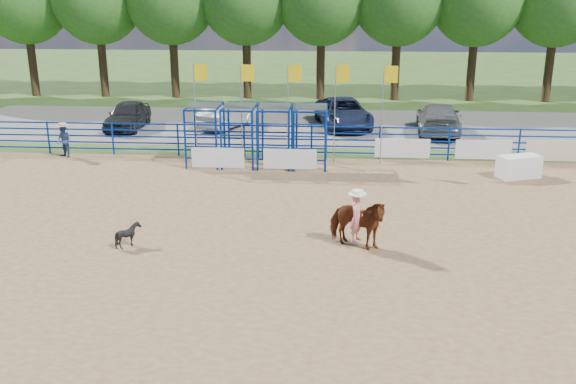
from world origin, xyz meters
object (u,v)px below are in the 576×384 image
object	(u,v)px
horse_and_rider	(357,219)
announcer_table	(519,167)
spectator_cowboy	(64,140)
car_d	(438,118)
car_b	(228,115)
car_a	(128,115)
calf	(128,235)
car_c	(343,113)

from	to	relation	value
horse_and_rider	announcer_table	bearing A→B (deg)	49.21
announcer_table	spectator_cowboy	bearing A→B (deg)	174.80
announcer_table	car_d	xyz separation A→B (m)	(-1.99, 8.13, 0.31)
car_b	announcer_table	bearing A→B (deg)	168.97
announcer_table	car_a	bearing A→B (deg)	156.60
announcer_table	car_a	xyz separation A→B (m)	(-18.47, 7.99, 0.28)
horse_and_rider	calf	world-z (taller)	horse_and_rider
car_c	spectator_cowboy	bearing A→B (deg)	-158.61
calf	announcer_table	bearing A→B (deg)	-59.06
car_a	horse_and_rider	bearing A→B (deg)	-54.10
car_c	car_d	xyz separation A→B (m)	(4.92, -1.22, 0.00)
car_a	car_b	xyz separation A→B (m)	(5.30, 0.70, -0.04)
calf	car_c	xyz separation A→B (m)	(6.45, 17.51, 0.38)
calf	car_c	size ratio (longest dim) A/B	0.13
car_a	calf	bearing A→B (deg)	-73.34
announcer_table	calf	distance (m)	15.65
car_c	horse_and_rider	bearing A→B (deg)	-99.16
calf	spectator_cowboy	xyz separation A→B (m)	(-6.03, 9.93, 0.41)
announcer_table	calf	world-z (taller)	announcer_table
car_c	announcer_table	bearing A→B (deg)	-63.41
horse_and_rider	spectator_cowboy	xyz separation A→B (m)	(-12.70, 9.52, -0.11)
car_b	car_c	world-z (taller)	car_c
calf	car_a	size ratio (longest dim) A/B	0.17
horse_and_rider	car_b	xyz separation A→B (m)	(-6.47, 16.45, -0.20)
spectator_cowboy	car_a	size ratio (longest dim) A/B	0.36
car_c	car_d	size ratio (longest dim) A/B	1.04
car_a	car_c	bearing A→B (deg)	5.79
horse_and_rider	car_c	size ratio (longest dim) A/B	0.45
horse_and_rider	car_a	distance (m)	19.66
horse_and_rider	car_a	size ratio (longest dim) A/B	0.58
announcer_table	calf	xyz separation A→B (m)	(-13.36, -8.16, -0.08)
horse_and_rider	car_d	xyz separation A→B (m)	(4.70, 15.88, -0.13)
announcer_table	car_d	world-z (taller)	car_d
announcer_table	spectator_cowboy	xyz separation A→B (m)	(-19.39, 1.77, 0.34)
horse_and_rider	car_d	bearing A→B (deg)	73.51
calf	car_d	xyz separation A→B (m)	(11.36, 16.29, 0.39)
calf	car_c	distance (m)	18.66
car_c	car_a	bearing A→B (deg)	176.79
spectator_cowboy	car_b	xyz separation A→B (m)	(6.23, 6.93, -0.09)
car_b	car_c	distance (m)	6.29
car_a	announcer_table	bearing A→B (deg)	-24.29
car_c	car_d	distance (m)	5.07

